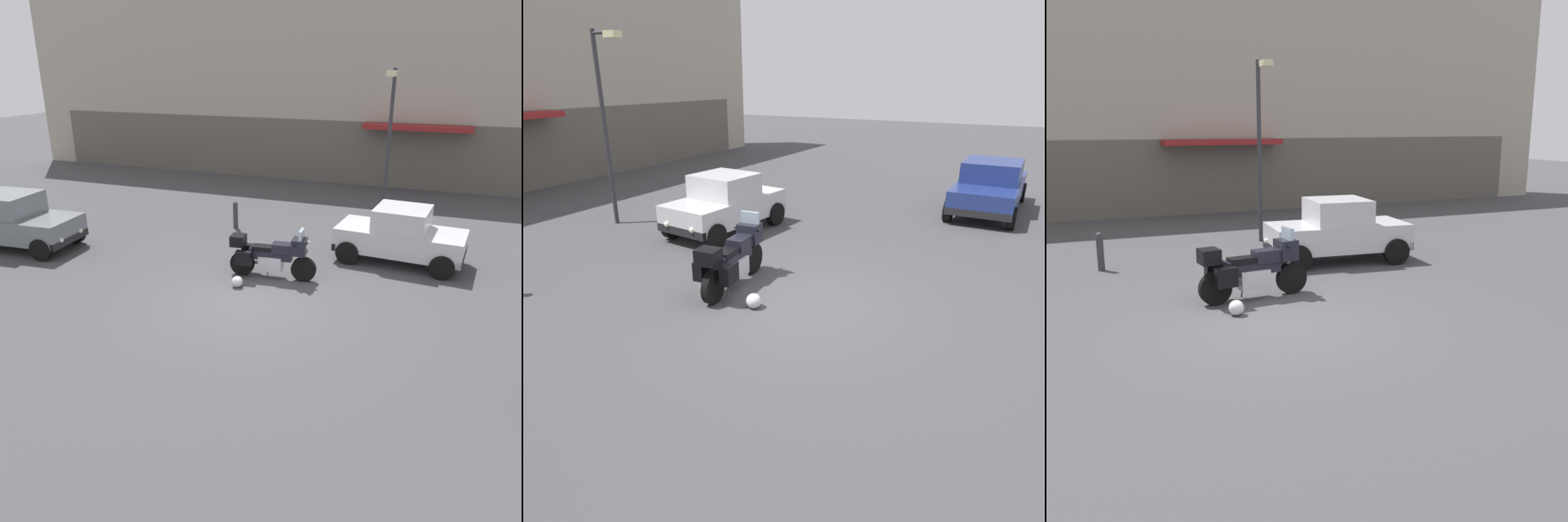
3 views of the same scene
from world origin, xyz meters
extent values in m
plane|color=#424244|center=(0.00, 0.00, 0.00)|extent=(80.00, 80.00, 0.00)
cube|color=#A89E8E|center=(0.00, 14.32, 4.81)|extent=(35.09, 2.40, 9.63)
cube|color=#5C564E|center=(0.00, 13.10, 1.40)|extent=(31.58, 0.12, 2.80)
cube|color=maroon|center=(2.45, 12.67, 2.70)|extent=(4.40, 1.10, 0.20)
cylinder|color=black|center=(0.87, 1.60, 0.32)|extent=(0.65, 0.21, 0.64)
cylinder|color=black|center=(-0.74, 1.42, 0.32)|extent=(0.65, 0.21, 0.64)
cylinder|color=#B7B7BC|center=(0.85, 1.60, 0.75)|extent=(0.33, 0.11, 0.68)
cube|color=#B7B7BC|center=(0.03, 1.51, 0.42)|extent=(0.64, 0.46, 0.36)
cube|color=black|center=(0.03, 1.51, 0.66)|extent=(1.12, 0.40, 0.28)
cube|color=black|center=(0.32, 1.54, 0.84)|extent=(0.55, 0.39, 0.24)
cube|color=black|center=(-0.17, 1.49, 0.80)|extent=(0.59, 0.36, 0.12)
cube|color=black|center=(0.75, 1.59, 0.92)|extent=(0.41, 0.48, 0.40)
cube|color=#8C9EAD|center=(0.79, 1.59, 1.22)|extent=(0.12, 0.41, 0.28)
sphere|color=#EAEACC|center=(0.93, 1.61, 0.92)|extent=(0.14, 0.14, 0.14)
cylinder|color=black|center=(0.67, 1.58, 1.02)|extent=(0.11, 0.62, 0.04)
cylinder|color=#B7B7BC|center=(-0.59, 1.64, 0.30)|extent=(0.56, 0.15, 0.09)
cube|color=black|center=(-0.65, 1.72, 0.58)|extent=(0.42, 0.24, 0.36)
cube|color=black|center=(-0.59, 1.16, 0.58)|extent=(0.42, 0.24, 0.36)
cube|color=black|center=(-0.84, 1.41, 0.95)|extent=(0.40, 0.44, 0.28)
cylinder|color=black|center=(-0.14, 1.67, 0.15)|extent=(0.04, 0.13, 0.29)
sphere|color=silver|center=(-0.56, 0.66, 0.14)|extent=(0.28, 0.28, 0.28)
cube|color=silver|center=(2.97, 3.84, 0.64)|extent=(3.52, 1.85, 0.64)
cube|color=silver|center=(2.97, 3.84, 1.26)|extent=(1.52, 1.55, 0.60)
cube|color=#8C9EAD|center=(2.32, 3.90, 1.26)|extent=(0.18, 1.33, 0.51)
cube|color=#8C9EAD|center=(3.61, 3.78, 1.26)|extent=(0.18, 1.33, 0.48)
cube|color=black|center=(1.32, 3.98, 0.42)|extent=(0.26, 1.56, 0.20)
cube|color=black|center=(4.61, 3.70, 0.42)|extent=(0.26, 1.56, 0.20)
cylinder|color=black|center=(1.66, 3.21, 0.32)|extent=(0.66, 0.27, 0.64)
cylinder|color=black|center=(1.78, 4.68, 0.32)|extent=(0.66, 0.27, 0.64)
cylinder|color=black|center=(4.15, 2.99, 0.32)|extent=(0.66, 0.27, 0.64)
cylinder|color=black|center=(4.28, 4.47, 0.32)|extent=(0.66, 0.27, 0.64)
sphere|color=silver|center=(1.23, 3.56, 0.54)|extent=(0.14, 0.14, 0.14)
sphere|color=silver|center=(1.31, 4.41, 0.54)|extent=(0.14, 0.14, 0.14)
cylinder|color=#2D2D33|center=(2.03, 7.04, 2.53)|extent=(0.12, 0.12, 5.06)
cylinder|color=#2D2D33|center=(2.03, 6.69, 4.96)|extent=(0.08, 0.70, 0.08)
cube|color=beige|center=(2.03, 6.34, 4.91)|extent=(0.28, 0.36, 0.16)
cylinder|color=#333338|center=(-2.54, 5.09, 0.42)|extent=(0.16, 0.16, 0.83)
sphere|color=#333338|center=(-2.54, 5.09, 0.83)|extent=(0.16, 0.16, 0.16)
camera|label=1|loc=(4.10, -9.86, 5.18)|focal=34.83mm
camera|label=2|loc=(-7.01, -3.65, 3.91)|focal=32.65mm
camera|label=3|loc=(-3.30, -9.15, 3.34)|focal=40.73mm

